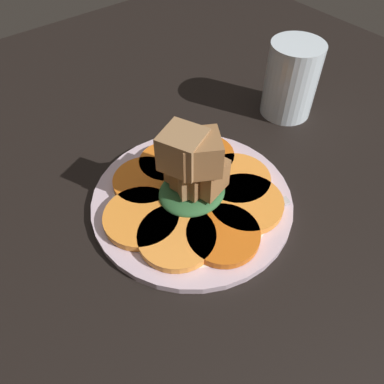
# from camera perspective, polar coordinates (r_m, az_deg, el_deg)

# --- Properties ---
(table_slab) EXTENTS (1.20, 1.20, 0.02)m
(table_slab) POSITION_cam_1_polar(r_m,az_deg,el_deg) (0.49, -0.00, -2.40)
(table_slab) COLOR black
(table_slab) RESTS_ON ground
(plate) EXTENTS (0.26, 0.26, 0.01)m
(plate) POSITION_cam_1_polar(r_m,az_deg,el_deg) (0.48, -0.00, -1.25)
(plate) COLOR silver
(plate) RESTS_ON table_slab
(carrot_slice_0) EXTENTS (0.08, 0.08, 0.01)m
(carrot_slice_0) POSITION_cam_1_polar(r_m,az_deg,el_deg) (0.51, -3.75, 4.49)
(carrot_slice_0) COLOR orange
(carrot_slice_0) RESTS_ON plate
(carrot_slice_1) EXTENTS (0.08, 0.08, 0.01)m
(carrot_slice_1) POSITION_cam_1_polar(r_m,az_deg,el_deg) (0.49, -7.13, 1.64)
(carrot_slice_1) COLOR orange
(carrot_slice_1) RESTS_ON plate
(carrot_slice_2) EXTENTS (0.09, 0.09, 0.01)m
(carrot_slice_2) POSITION_cam_1_polar(r_m,az_deg,el_deg) (0.45, -7.73, -3.84)
(carrot_slice_2) COLOR orange
(carrot_slice_2) RESTS_ON plate
(carrot_slice_3) EXTENTS (0.09, 0.09, 0.01)m
(carrot_slice_3) POSITION_cam_1_polar(r_m,az_deg,el_deg) (0.43, -2.34, -6.79)
(carrot_slice_3) COLOR #F99439
(carrot_slice_3) RESTS_ON plate
(carrot_slice_4) EXTENTS (0.09, 0.09, 0.01)m
(carrot_slice_4) POSITION_cam_1_polar(r_m,az_deg,el_deg) (0.44, 4.76, -6.46)
(carrot_slice_4) COLOR orange
(carrot_slice_4) RESTS_ON plate
(carrot_slice_5) EXTENTS (0.09, 0.09, 0.01)m
(carrot_slice_5) POSITION_cam_1_polar(r_m,az_deg,el_deg) (0.47, 8.21, -1.66)
(carrot_slice_5) COLOR orange
(carrot_slice_5) RESTS_ON plate
(carrot_slice_6) EXTENTS (0.09, 0.09, 0.01)m
(carrot_slice_6) POSITION_cam_1_polar(r_m,az_deg,el_deg) (0.49, 6.73, 1.96)
(carrot_slice_6) COLOR orange
(carrot_slice_6) RESTS_ON plate
(carrot_slice_7) EXTENTS (0.09, 0.09, 0.01)m
(carrot_slice_7) POSITION_cam_1_polar(r_m,az_deg,el_deg) (0.52, 1.75, 5.48)
(carrot_slice_7) COLOR orange
(carrot_slice_7) RESTS_ON plate
(center_pile) EXTENTS (0.09, 0.09, 0.11)m
(center_pile) POSITION_cam_1_polar(r_m,az_deg,el_deg) (0.44, 0.08, 3.19)
(center_pile) COLOR #2D6033
(center_pile) RESTS_ON plate
(fork) EXTENTS (0.17, 0.07, 0.00)m
(fork) POSITION_cam_1_polar(r_m,az_deg,el_deg) (0.45, 4.48, -4.65)
(fork) COLOR #B2B2B7
(fork) RESTS_ON plate
(water_glass) EXTENTS (0.08, 0.08, 0.12)m
(water_glass) POSITION_cam_1_polar(r_m,az_deg,el_deg) (0.62, 14.87, 16.19)
(water_glass) COLOR silver
(water_glass) RESTS_ON table_slab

